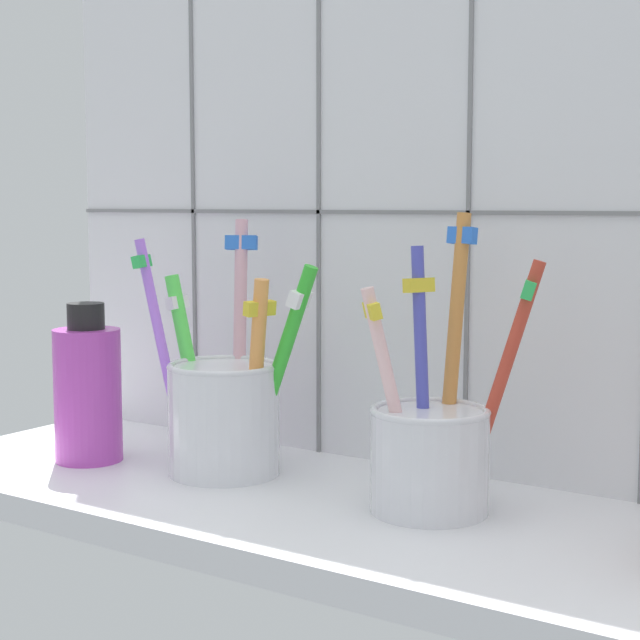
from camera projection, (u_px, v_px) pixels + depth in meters
counter_slab at (307, 511)px, 69.83cm from camera, size 64.00×22.00×2.00cm
tile_wall_back at (398, 193)px, 77.30cm from camera, size 64.00×2.20×45.00cm
toothbrush_cup_left at (225, 409)px, 75.30cm from camera, size 13.80×9.87×18.54cm
toothbrush_cup_right at (431, 447)px, 65.98cm from camera, size 10.27×8.87×19.14cm
soap_bottle at (88, 391)px, 78.96cm from camera, size 5.14×5.14×12.19cm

